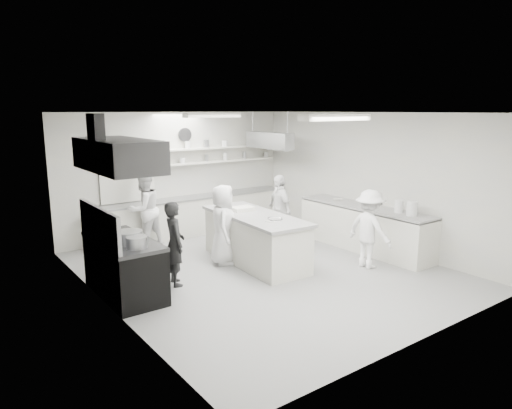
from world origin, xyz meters
TOP-DOWN VIEW (x-y plane):
  - floor at (0.00, 0.00)m, footprint 6.00×7.00m
  - ceiling at (0.00, 0.00)m, footprint 6.00×7.00m
  - wall_back at (0.00, 3.50)m, footprint 6.00×0.04m
  - wall_front at (0.00, -3.50)m, footprint 6.00×0.04m
  - wall_left at (-3.00, 0.00)m, footprint 0.04×7.00m
  - wall_right at (3.00, 0.00)m, footprint 0.04×7.00m
  - stove at (-2.60, 0.40)m, footprint 0.80×1.80m
  - exhaust_hood at (-2.60, 0.40)m, footprint 0.85×2.00m
  - back_counter at (0.30, 3.20)m, footprint 5.00×0.60m
  - shelf_lower at (0.70, 3.37)m, footprint 4.20×0.26m
  - shelf_upper at (0.70, 3.37)m, footprint 4.20×0.26m
  - pass_through_window at (-1.30, 3.48)m, footprint 1.30×0.04m
  - wall_clock at (0.20, 3.46)m, footprint 0.32×0.05m
  - right_counter at (2.65, -0.20)m, footprint 0.74×3.30m
  - pot_rack at (2.00, 2.40)m, footprint 0.30×1.60m
  - light_fixture_front at (0.00, -1.80)m, footprint 1.30×0.25m
  - light_fixture_rear at (0.00, 1.80)m, footprint 1.30×0.25m
  - prep_island at (0.16, 0.48)m, footprint 1.12×2.62m
  - stove_pot at (-2.60, 0.11)m, footprint 0.42×0.42m
  - cook_stove at (-1.70, 0.33)m, footprint 0.47×0.61m
  - cook_back at (-1.21, 2.81)m, footprint 1.00×0.87m
  - cook_island_left at (-0.39, 0.81)m, footprint 0.85×0.94m
  - cook_island_right at (1.40, 1.24)m, footprint 0.58×1.00m
  - cook_right at (1.78, -1.08)m, footprint 0.58×1.00m
  - bowl_island_a at (0.24, -0.06)m, footprint 0.37×0.37m
  - bowl_island_b at (0.03, -0.17)m, footprint 0.20×0.20m
  - bowl_right at (2.71, 0.67)m, footprint 0.29×0.29m

SIDE VIEW (x-z plane):
  - floor at x=0.00m, z-range -0.02..0.00m
  - stove at x=-2.60m, z-range 0.00..0.90m
  - back_counter at x=0.30m, z-range 0.00..0.92m
  - right_counter at x=2.65m, z-range 0.00..0.94m
  - prep_island at x=0.16m, z-range 0.00..0.95m
  - cook_stove at x=-1.70m, z-range 0.00..1.50m
  - cook_right at x=1.78m, z-range 0.00..1.55m
  - cook_island_left at x=-0.39m, z-range 0.00..1.60m
  - cook_island_right at x=1.40m, z-range 0.00..1.61m
  - cook_back at x=-1.21m, z-range 0.00..1.74m
  - bowl_right at x=2.71m, z-range 0.94..1.00m
  - bowl_island_b at x=0.03m, z-range 0.95..1.00m
  - bowl_island_a at x=0.24m, z-range 0.95..1.01m
  - stove_pot at x=-2.60m, z-range 0.91..1.16m
  - pass_through_window at x=-1.30m, z-range 0.95..1.95m
  - wall_back at x=0.00m, z-range 0.00..3.00m
  - wall_front at x=0.00m, z-range 0.00..3.00m
  - wall_left at x=-3.00m, z-range 0.00..3.00m
  - wall_right at x=3.00m, z-range 0.00..3.00m
  - shelf_lower at x=0.70m, z-range 1.73..1.77m
  - shelf_upper at x=0.70m, z-range 2.08..2.12m
  - pot_rack at x=2.00m, z-range 2.10..2.50m
  - exhaust_hood at x=-2.60m, z-range 2.10..2.60m
  - wall_clock at x=0.20m, z-range 2.29..2.61m
  - light_fixture_front at x=0.00m, z-range 2.89..2.99m
  - light_fixture_rear at x=0.00m, z-range 2.89..2.99m
  - ceiling at x=0.00m, z-range 3.00..3.02m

